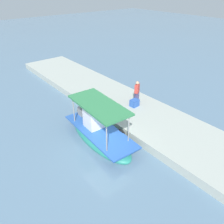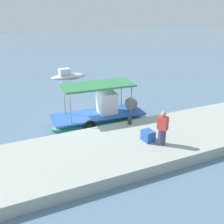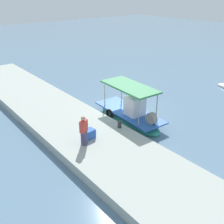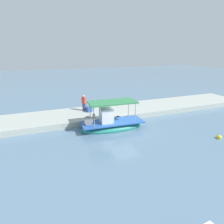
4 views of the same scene
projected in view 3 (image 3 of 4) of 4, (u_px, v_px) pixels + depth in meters
name	position (u px, v px, depth m)	size (l,w,h in m)	color
ground_plane	(122.00, 114.00, 20.49)	(120.00, 120.00, 0.00)	slate
dock_quay	(74.00, 127.00, 17.96)	(36.00, 4.89, 0.57)	#A8AEA5
main_fishing_boat	(130.00, 115.00, 19.25)	(6.14, 2.41, 3.00)	teal
fisherman_near_bollard	(84.00, 132.00, 15.12)	(0.54, 0.58, 1.79)	#403C62
mooring_bollard	(119.00, 124.00, 17.20)	(0.24, 0.24, 0.46)	#2D2D33
cargo_crate	(89.00, 134.00, 16.00)	(0.64, 0.51, 0.56)	#2C59B3
marker_buoy	(117.00, 80.00, 27.82)	(0.43, 0.43, 0.43)	yellow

